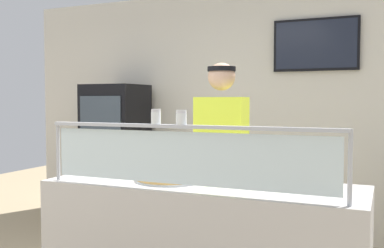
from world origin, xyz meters
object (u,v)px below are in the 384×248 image
(worker_figure, at_px, (222,162))
(pepper_flake_shaker, at_px, (181,118))
(pizza_server, at_px, (170,175))
(parmesan_shaker, at_px, (156,118))
(pizza_tray, at_px, (170,178))
(drink_fridge, at_px, (116,156))

(worker_figure, bearing_deg, pepper_flake_shaker, -85.42)
(pizza_server, distance_m, worker_figure, 0.64)
(pizza_server, relative_size, parmesan_shaker, 3.16)
(pizza_tray, xyz_separation_m, pizza_server, (0.01, -0.02, 0.02))
(parmesan_shaker, distance_m, worker_figure, 0.96)
(pizza_tray, bearing_deg, drink_fridge, 131.73)
(pizza_server, bearing_deg, parmesan_shaker, -85.94)
(pizza_server, height_order, pepper_flake_shaker, pepper_flake_shaker)
(pepper_flake_shaker, height_order, worker_figure, worker_figure)
(drink_fridge, bearing_deg, worker_figure, -34.25)
(worker_figure, relative_size, drink_fridge, 1.06)
(drink_fridge, bearing_deg, pepper_flake_shaker, -48.81)
(pizza_tray, bearing_deg, worker_figure, 76.85)
(pizza_tray, height_order, parmesan_shaker, parmesan_shaker)
(pepper_flake_shaker, distance_m, drink_fridge, 2.78)
(pepper_flake_shaker, relative_size, drink_fridge, 0.05)
(pizza_server, bearing_deg, worker_figure, 73.84)
(parmesan_shaker, height_order, drink_fridge, drink_fridge)
(pepper_flake_shaker, bearing_deg, worker_figure, 94.58)
(pizza_server, relative_size, worker_figure, 0.16)
(pizza_tray, bearing_deg, pepper_flake_shaker, -52.53)
(pepper_flake_shaker, xyz_separation_m, drink_fridge, (-1.80, 2.05, -0.54))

